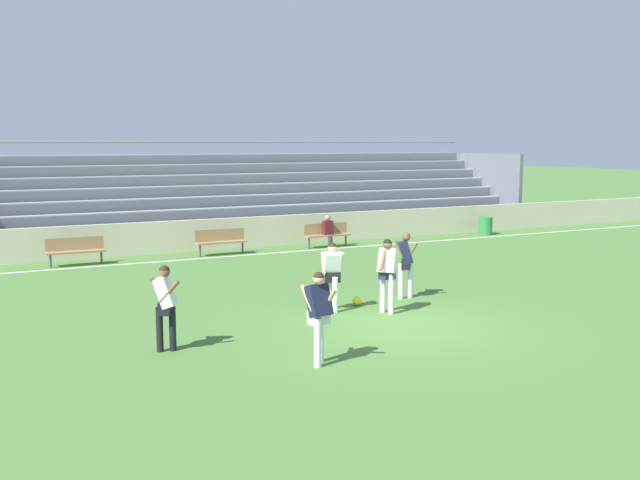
% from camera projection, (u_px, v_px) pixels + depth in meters
% --- Properties ---
extents(ground_plane, '(160.00, 160.00, 0.00)m').
position_uv_depth(ground_plane, '(403.00, 326.00, 15.40)').
color(ground_plane, '#477033').
extents(field_line_sideline, '(44.00, 0.12, 0.01)m').
position_uv_depth(field_line_sideline, '(231.00, 256.00, 24.85)').
color(field_line_sideline, white).
rests_on(field_line_sideline, ground).
extents(sideline_wall, '(48.00, 0.16, 1.14)m').
position_uv_depth(sideline_wall, '(215.00, 234.00, 26.30)').
color(sideline_wall, beige).
rests_on(sideline_wall, ground).
extents(bleacher_stand, '(24.83, 5.37, 3.94)m').
position_uv_depth(bleacher_stand, '(259.00, 193.00, 30.78)').
color(bleacher_stand, '#9EA3AD').
rests_on(bleacher_stand, ground).
extents(bench_near_bin, '(1.80, 0.40, 0.90)m').
position_uv_depth(bench_near_bin, '(221.00, 239.00, 25.11)').
color(bench_near_bin, '#99754C').
rests_on(bench_near_bin, ground).
extents(bench_centre_sideline, '(1.80, 0.40, 0.90)m').
position_uv_depth(bench_centre_sideline, '(327.00, 233.00, 26.99)').
color(bench_centre_sideline, '#99754C').
rests_on(bench_centre_sideline, ground).
extents(bench_far_left, '(1.80, 0.40, 0.90)m').
position_uv_depth(bench_far_left, '(75.00, 249.00, 22.92)').
color(bench_far_left, '#99754C').
rests_on(bench_far_left, ground).
extents(trash_bin, '(0.60, 0.60, 0.76)m').
position_uv_depth(trash_bin, '(485.00, 226.00, 30.63)').
color(trash_bin, '#2D7F3D').
rests_on(trash_bin, ground).
extents(spectator_seated, '(0.36, 0.42, 1.21)m').
position_uv_depth(spectator_seated, '(328.00, 229.00, 26.87)').
color(spectator_seated, '#2D2D38').
rests_on(spectator_seated, ground).
extents(player_white_challenging, '(0.58, 0.49, 1.61)m').
position_uv_depth(player_white_challenging, '(332.00, 271.00, 16.67)').
color(player_white_challenging, white).
rests_on(player_white_challenging, ground).
extents(player_dark_dropping_back, '(0.52, 0.64, 1.68)m').
position_uv_depth(player_dark_dropping_back, '(406.00, 259.00, 18.02)').
color(player_dark_dropping_back, white).
rests_on(player_dark_dropping_back, ground).
extents(player_white_wide_right, '(0.69, 0.55, 1.73)m').
position_uv_depth(player_white_wide_right, '(387.00, 269.00, 16.43)').
color(player_white_wide_right, white).
rests_on(player_white_wide_right, ground).
extents(player_white_on_ball, '(0.52, 0.64, 1.64)m').
position_uv_depth(player_white_on_ball, '(165.00, 300.00, 13.42)').
color(player_white_on_ball, black).
rests_on(player_white_on_ball, ground).
extents(player_dark_pressing_high, '(0.45, 0.62, 1.66)m').
position_uv_depth(player_dark_pressing_high, '(319.00, 310.00, 12.60)').
color(player_dark_pressing_high, white).
rests_on(player_dark_pressing_high, ground).
extents(soccer_ball, '(0.22, 0.22, 0.22)m').
position_uv_depth(soccer_ball, '(357.00, 301.00, 17.33)').
color(soccer_ball, yellow).
rests_on(soccer_ball, ground).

